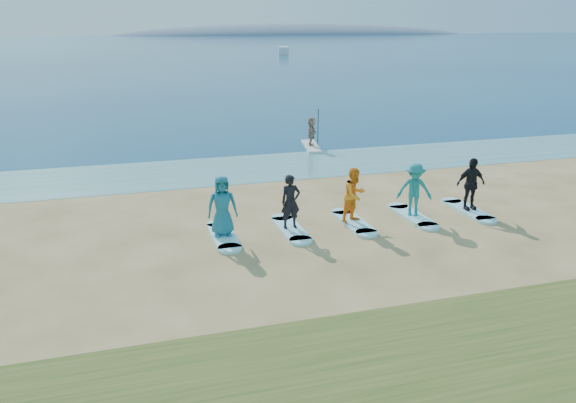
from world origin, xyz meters
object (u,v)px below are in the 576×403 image
object	(u,v)px
surfboard_1	(291,229)
boat_offshore_b	(284,54)
student_0	(222,206)
surfboard_4	(468,210)
paddleboarder	(312,131)
paddleboard	(311,146)
surfboard_3	(413,216)
student_2	(355,195)
student_3	(414,190)
surfboard_0	(223,236)
surfboard_2	(354,222)
student_1	(291,202)
student_4	(471,184)

from	to	relation	value
surfboard_1	boat_offshore_b	bearing A→B (deg)	73.92
student_0	surfboard_4	distance (m)	8.60
paddleboarder	surfboard_1	xyz separation A→B (m)	(-4.61, -11.44, -0.80)
paddleboard	surfboard_3	bearing A→B (deg)	-80.96
boat_offshore_b	paddleboard	bearing A→B (deg)	-90.38
paddleboarder	boat_offshore_b	xyz separation A→B (m)	(24.16, 88.36, -0.85)
surfboard_1	student_2	size ratio (longest dim) A/B	1.24
boat_offshore_b	student_3	size ratio (longest dim) A/B	2.92
surfboard_0	paddleboard	bearing A→B (deg)	59.46
surfboard_1	surfboard_4	xyz separation A→B (m)	(6.41, 0.00, 0.00)
student_0	surfboard_1	xyz separation A→B (m)	(2.14, 0.00, -0.96)
surfboard_1	student_3	size ratio (longest dim) A/B	1.25
paddleboard	boat_offshore_b	bearing A→B (deg)	85.43
paddleboard	boat_offshore_b	distance (m)	91.61
surfboard_1	student_2	bearing A→B (deg)	0.00
surfboard_0	surfboard_3	xyz separation A→B (m)	(6.41, 0.00, 0.00)
paddleboard	student_2	xyz separation A→B (m)	(-2.47, -11.44, 0.91)
surfboard_0	surfboard_2	world-z (taller)	same
surfboard_3	student_3	bearing A→B (deg)	0.00
surfboard_1	surfboard_2	world-z (taller)	same
student_1	surfboard_3	world-z (taller)	student_1
surfboard_0	student_2	xyz separation A→B (m)	(4.28, 0.00, 0.93)
student_3	surfboard_4	xyz separation A→B (m)	(2.14, 0.00, -0.92)
paddleboarder	surfboard_4	world-z (taller)	paddleboarder
student_1	surfboard_2	bearing A→B (deg)	-2.64
surfboard_3	surfboard_0	bearing A→B (deg)	180.00
student_2	surfboard_4	bearing A→B (deg)	-23.08
student_1	student_3	distance (m)	4.28
student_0	surfboard_3	distance (m)	6.48
boat_offshore_b	student_2	size ratio (longest dim) A/B	2.91
boat_offshore_b	student_4	xyz separation A→B (m)	(-22.36, -99.81, 0.99)
student_2	student_3	world-z (taller)	student_2
surfboard_2	student_3	world-z (taller)	student_3
paddleboard	boat_offshore_b	world-z (taller)	boat_offshore_b
surfboard_4	student_1	bearing A→B (deg)	180.00
paddleboarder	student_0	distance (m)	13.29
surfboard_0	student_4	bearing A→B (deg)	0.00
student_3	student_1	bearing A→B (deg)	-156.63
student_0	student_2	bearing A→B (deg)	3.04
paddleboard	student_1	size ratio (longest dim) A/B	1.76
surfboard_1	student_4	size ratio (longest dim) A/B	1.22
surfboard_2	student_3	distance (m)	2.33
student_1	surfboard_4	xyz separation A→B (m)	(6.41, 0.00, -0.90)
surfboard_0	student_3	bearing A→B (deg)	0.00
boat_offshore_b	surfboard_0	bearing A→B (deg)	-92.29
surfboard_0	surfboard_2	bearing A→B (deg)	0.00
paddleboard	student_4	world-z (taller)	student_4
paddleboard	surfboard_4	bearing A→B (deg)	-70.33
surfboard_1	surfboard_3	bearing A→B (deg)	0.00
surfboard_0	student_1	bearing A→B (deg)	0.00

